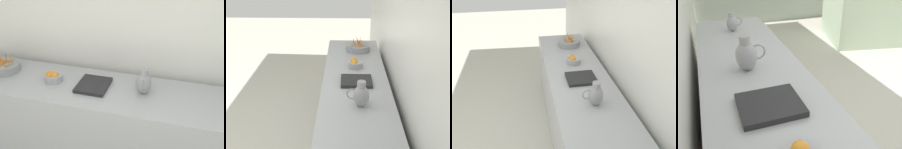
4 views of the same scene
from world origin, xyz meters
TOP-DOWN VIEW (x-y plane):
  - tile_wall_left at (-1.95, 0.28)m, footprint 0.10×7.87m
  - prep_counter at (-1.47, -0.22)m, footprint 0.73×3.36m
  - vegetable_colander at (-1.54, -1.42)m, footprint 0.34×0.34m
  - orange_bowl at (-1.47, -0.81)m, footprint 0.19×0.19m
  - metal_pitcher_tall at (-1.50, 0.11)m, footprint 0.21×0.15m
  - counter_sink_basin at (-1.48, -0.38)m, footprint 0.34×0.30m

SIDE VIEW (x-z plane):
  - prep_counter at x=-1.47m, z-range 0.00..0.93m
  - counter_sink_basin at x=-1.48m, z-range 0.93..0.97m
  - orange_bowl at x=-1.47m, z-range 0.92..1.03m
  - vegetable_colander at x=-1.54m, z-range 0.87..1.09m
  - metal_pitcher_tall at x=-1.50m, z-range 0.92..1.17m
  - tile_wall_left at x=-1.95m, z-range 0.00..3.00m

